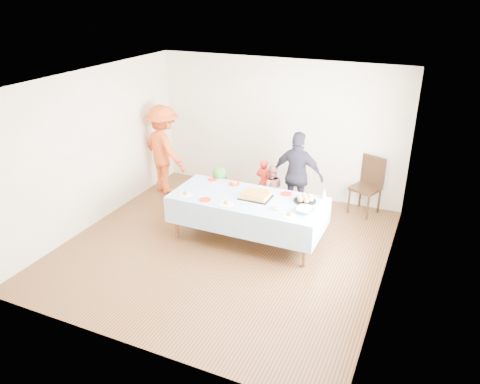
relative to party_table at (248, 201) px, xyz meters
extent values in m
plane|color=#462614|center=(-0.24, -0.39, -0.72)|extent=(5.00, 5.00, 0.00)
cube|color=beige|center=(-0.24, 2.11, 0.63)|extent=(5.00, 0.04, 2.70)
cube|color=beige|center=(-0.24, -2.89, 0.63)|extent=(5.00, 0.04, 2.70)
cube|color=beige|center=(-2.74, -0.39, 0.63)|extent=(0.04, 5.00, 2.70)
cube|color=beige|center=(2.26, -0.39, 0.63)|extent=(0.04, 5.00, 2.70)
cube|color=white|center=(-0.24, -0.39, 1.98)|extent=(5.00, 5.00, 0.04)
cube|color=#472B16|center=(2.23, -0.19, 0.78)|extent=(0.03, 1.75, 1.35)
cylinder|color=#55381D|center=(-1.12, -0.42, -0.36)|extent=(0.06, 0.06, 0.73)
cylinder|color=#55381D|center=(1.12, -0.42, -0.36)|extent=(0.06, 0.06, 0.73)
cylinder|color=#55381D|center=(-1.12, 0.42, -0.36)|extent=(0.06, 0.06, 0.73)
cylinder|color=#55381D|center=(1.12, 0.42, -0.36)|extent=(0.06, 0.06, 0.73)
cube|color=#55381D|center=(0.00, 0.00, 0.03)|extent=(2.40, 1.00, 0.04)
cube|color=white|center=(0.00, 0.00, 0.05)|extent=(2.50, 1.10, 0.01)
cube|color=black|center=(0.12, 0.05, 0.06)|extent=(0.50, 0.38, 0.01)
cube|color=#F8CC5E|center=(0.12, 0.05, 0.10)|extent=(0.42, 0.31, 0.06)
cube|color=#A26325|center=(0.12, 0.05, 0.14)|extent=(0.42, 0.31, 0.01)
cylinder|color=black|center=(0.89, 0.24, 0.06)|extent=(0.36, 0.36, 0.02)
sphere|color=tan|center=(0.99, 0.24, 0.12)|extent=(0.09, 0.09, 0.09)
sphere|color=tan|center=(0.94, 0.32, 0.12)|extent=(0.09, 0.09, 0.09)
sphere|color=tan|center=(0.85, 0.32, 0.12)|extent=(0.09, 0.09, 0.09)
sphere|color=tan|center=(0.80, 0.24, 0.12)|extent=(0.09, 0.09, 0.09)
sphere|color=tan|center=(0.85, 0.15, 0.12)|extent=(0.09, 0.09, 0.09)
sphere|color=tan|center=(0.94, 0.15, 0.12)|extent=(0.09, 0.09, 0.09)
sphere|color=tan|center=(0.89, 0.24, 0.12)|extent=(0.09, 0.09, 0.09)
imported|color=silver|center=(1.02, -0.13, 0.09)|extent=(0.29, 0.29, 0.07)
cone|color=white|center=(1.14, 0.46, 0.15)|extent=(0.11, 0.11, 0.19)
cylinder|color=red|center=(-0.87, 0.43, 0.06)|extent=(0.17, 0.17, 0.01)
cylinder|color=red|center=(-0.43, 0.41, 0.06)|extent=(0.20, 0.20, 0.01)
cylinder|color=red|center=(0.12, 0.34, 0.06)|extent=(0.17, 0.17, 0.01)
cylinder|color=red|center=(0.53, 0.38, 0.06)|extent=(0.20, 0.20, 0.01)
cylinder|color=red|center=(-0.58, -0.36, 0.06)|extent=(0.19, 0.19, 0.01)
cylinder|color=white|center=(-0.97, -0.32, 0.06)|extent=(0.23, 0.23, 0.01)
cylinder|color=white|center=(-0.21, -0.37, 0.06)|extent=(0.24, 0.24, 0.01)
cylinder|color=white|center=(0.82, -0.35, 0.06)|extent=(0.21, 0.21, 0.01)
cylinder|color=black|center=(1.34, 1.70, -0.49)|extent=(0.04, 0.04, 0.48)
cylinder|color=black|center=(1.71, 1.56, -0.49)|extent=(0.04, 0.04, 0.48)
cylinder|color=black|center=(1.48, 2.07, -0.49)|extent=(0.04, 0.04, 0.48)
cylinder|color=black|center=(1.85, 1.93, -0.49)|extent=(0.04, 0.04, 0.48)
cube|color=black|center=(1.59, 1.81, -0.23)|extent=(0.60, 0.60, 0.06)
cube|color=black|center=(1.67, 2.01, 0.07)|extent=(0.45, 0.20, 0.56)
imported|color=red|center=(-0.25, 1.39, -0.26)|extent=(0.37, 0.28, 0.93)
imported|color=#3D7326|center=(-0.81, 0.61, -0.24)|extent=(0.54, 0.43, 0.96)
imported|color=#B16152|center=(-0.02, 1.19, -0.27)|extent=(0.54, 0.48, 0.92)
imported|color=#CE4B19|center=(-2.34, 1.19, 0.18)|extent=(1.33, 1.07, 1.80)
imported|color=#262431|center=(0.48, 1.17, 0.09)|extent=(0.97, 0.44, 1.62)
camera|label=1|loc=(2.69, -6.33, 3.25)|focal=35.00mm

